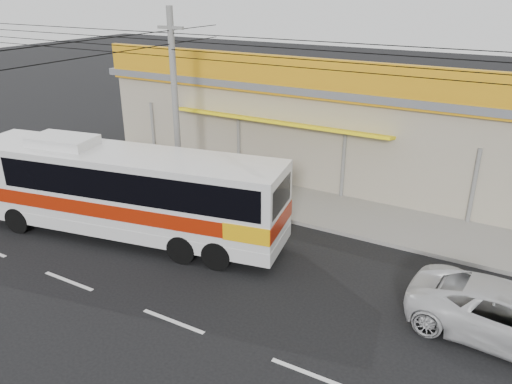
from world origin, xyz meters
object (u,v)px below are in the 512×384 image
coach_bus (130,188)px  white_car (512,316)px  motorbike_red (224,182)px  utility_pole (171,44)px  motorbike_dark (109,162)px

coach_bus → white_car: coach_bus is taller
white_car → motorbike_red: bearing=74.3°
white_car → utility_pole: 14.21m
motorbike_red → motorbike_dark: size_ratio=1.17×
utility_pole → coach_bus: bearing=-80.7°
motorbike_red → utility_pole: utility_pole is taller
coach_bus → white_car: size_ratio=2.29×
white_car → utility_pole: size_ratio=0.15×
motorbike_red → motorbike_dark: bearing=72.0°
utility_pole → white_car: bearing=-13.7°
coach_bus → utility_pole: utility_pole is taller
coach_bus → motorbike_red: 4.81m
motorbike_dark → utility_pole: (4.60, -0.59, 5.62)m
coach_bus → utility_pole: (-0.57, 3.48, 4.44)m
coach_bus → motorbike_red: coach_bus is taller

